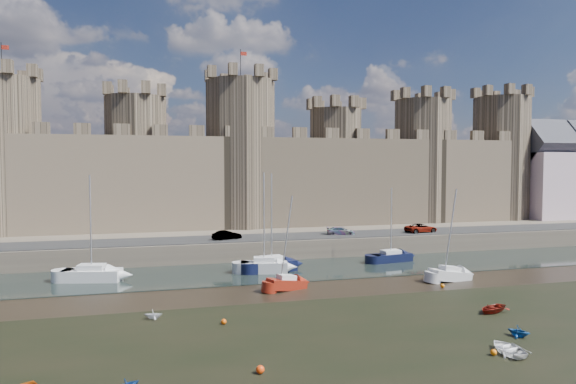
# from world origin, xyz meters

# --- Properties ---
(ground) EXTENTS (160.00, 160.00, 0.00)m
(ground) POSITION_xyz_m (0.00, 0.00, 0.00)
(ground) COLOR black
(ground) RESTS_ON ground
(seaweed_patch) EXTENTS (70.00, 34.00, 0.01)m
(seaweed_patch) POSITION_xyz_m (0.00, -6.00, 0.01)
(seaweed_patch) COLOR black
(seaweed_patch) RESTS_ON ground
(water_channel) EXTENTS (160.00, 12.00, 0.08)m
(water_channel) POSITION_xyz_m (0.00, 24.00, 0.04)
(water_channel) COLOR black
(water_channel) RESTS_ON ground
(quay) EXTENTS (160.00, 60.00, 2.50)m
(quay) POSITION_xyz_m (0.00, 60.00, 1.25)
(quay) COLOR #4C443A
(quay) RESTS_ON ground
(road) EXTENTS (160.00, 7.00, 0.10)m
(road) POSITION_xyz_m (0.00, 34.00, 2.55)
(road) COLOR black
(road) RESTS_ON quay
(castle) EXTENTS (108.50, 11.00, 29.00)m
(castle) POSITION_xyz_m (-0.64, 48.00, 11.67)
(castle) COLOR #42382B
(castle) RESTS_ON quay
(car_1) EXTENTS (3.97, 2.35, 1.24)m
(car_1) POSITION_xyz_m (-2.42, 33.25, 3.12)
(car_1) COLOR gray
(car_1) RESTS_ON quay
(car_2) EXTENTS (4.20, 2.64, 1.14)m
(car_2) POSITION_xyz_m (13.59, 33.86, 3.07)
(car_2) COLOR gray
(car_2) RESTS_ON quay
(car_3) EXTENTS (4.99, 2.78, 1.32)m
(car_3) POSITION_xyz_m (25.61, 33.11, 3.16)
(car_3) COLOR gray
(car_3) RESTS_ON quay
(sailboat_0) EXTENTS (6.32, 3.56, 11.14)m
(sailboat_0) POSITION_xyz_m (-17.98, 23.84, 0.85)
(sailboat_0) COLOR silver
(sailboat_0) RESTS_ON ground
(sailboat_1) EXTENTS (5.86, 3.01, 11.21)m
(sailboat_1) POSITION_xyz_m (1.39, 23.81, 0.86)
(sailboat_1) COLOR black
(sailboat_1) RESTS_ON ground
(sailboat_2) EXTENTS (5.56, 3.10, 11.32)m
(sailboat_2) POSITION_xyz_m (0.40, 23.28, 0.88)
(sailboat_2) COLOR beige
(sailboat_2) RESTS_ON ground
(sailboat_3) EXTENTS (5.55, 2.85, 9.28)m
(sailboat_3) POSITION_xyz_m (17.27, 25.77, 0.73)
(sailboat_3) COLOR black
(sailboat_3) RESTS_ON ground
(sailboat_4) EXTENTS (4.25, 2.73, 9.27)m
(sailboat_4) POSITION_xyz_m (0.93, 15.31, 0.70)
(sailboat_4) COLOR maroon
(sailboat_4) RESTS_ON ground
(sailboat_5) EXTENTS (4.70, 2.31, 9.74)m
(sailboat_5) POSITION_xyz_m (18.69, 14.71, 0.71)
(sailboat_5) COLOR silver
(sailboat_5) RESTS_ON ground
(dinghy_2) EXTENTS (2.14, 2.95, 0.60)m
(dinghy_2) POSITION_xyz_m (10.55, -4.90, 0.30)
(dinghy_2) COLOR white
(dinghy_2) RESTS_ON ground
(dinghy_3) EXTENTS (1.55, 1.38, 0.74)m
(dinghy_3) POSITION_xyz_m (-11.76, 8.68, 0.37)
(dinghy_3) COLOR silver
(dinghy_3) RESTS_ON ground
(dinghy_4) EXTENTS (3.44, 3.00, 0.59)m
(dinghy_4) POSITION_xyz_m (15.47, 3.39, 0.30)
(dinghy_4) COLOR maroon
(dinghy_4) RESTS_ON ground
(dinghy_5) EXTENTS (1.95, 2.05, 0.84)m
(dinghy_5) POSITION_xyz_m (13.42, -2.36, 0.42)
(dinghy_5) COLOR navy
(dinghy_5) RESTS_ON ground
(buoy_1) EXTENTS (0.44, 0.44, 0.44)m
(buoy_1) POSITION_xyz_m (-6.53, 5.85, 0.22)
(buoy_1) COLOR #EA540A
(buoy_1) RESTS_ON ground
(buoy_2) EXTENTS (0.42, 0.42, 0.42)m
(buoy_2) POSITION_xyz_m (9.38, -5.01, 0.21)
(buoy_2) COLOR orange
(buoy_2) RESTS_ON ground
(buoy_3) EXTENTS (0.42, 0.42, 0.42)m
(buoy_3) POSITION_xyz_m (16.13, 11.99, 0.21)
(buoy_3) COLOR orange
(buoy_3) RESTS_ON ground
(buoy_4) EXTENTS (0.50, 0.50, 0.50)m
(buoy_4) POSITION_xyz_m (-5.72, -3.98, 0.25)
(buoy_4) COLOR #F63E0A
(buoy_4) RESTS_ON ground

